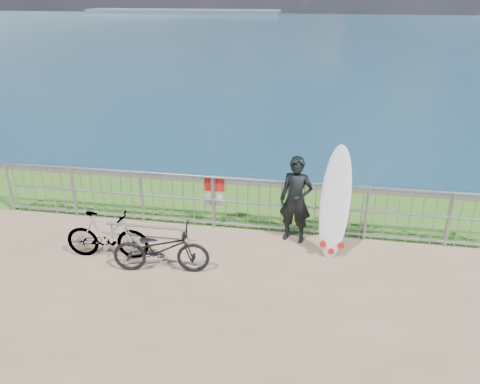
% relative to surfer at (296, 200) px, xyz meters
% --- Properties ---
extents(grass_strip, '(120.00, 120.00, 0.00)m').
position_rel_surfer_xyz_m(grass_strip, '(-1.16, 1.34, -0.84)').
color(grass_strip, '#2F651B').
rests_on(grass_strip, ground).
extents(seascape, '(260.00, 260.00, 5.00)m').
position_rel_surfer_xyz_m(seascape, '(-44.91, 146.13, -4.88)').
color(seascape, brown).
rests_on(seascape, ground).
extents(railing, '(10.06, 0.10, 1.13)m').
position_rel_surfer_xyz_m(railing, '(-1.15, 0.24, -0.27)').
color(railing, gray).
rests_on(railing, ground).
extents(surfer, '(0.68, 0.51, 1.69)m').
position_rel_surfer_xyz_m(surfer, '(0.00, 0.00, 0.00)').
color(surfer, black).
rests_on(surfer, ground).
extents(surfboard, '(0.62, 0.57, 2.06)m').
position_rel_surfer_xyz_m(surfboard, '(0.71, -0.39, 0.10)').
color(surfboard, white).
rests_on(surfboard, ground).
extents(bicycle_near, '(1.72, 0.80, 0.87)m').
position_rel_surfer_xyz_m(bicycle_near, '(-2.17, -1.49, -0.41)').
color(bicycle_near, black).
rests_on(bicycle_near, ground).
extents(bicycle_far, '(1.54, 0.54, 0.91)m').
position_rel_surfer_xyz_m(bicycle_far, '(-3.26, -1.23, -0.39)').
color(bicycle_far, black).
rests_on(bicycle_far, ground).
extents(bike_rack, '(1.62, 0.05, 0.34)m').
position_rel_surfer_xyz_m(bike_rack, '(-2.79, -0.56, -0.57)').
color(bike_rack, gray).
rests_on(bike_rack, ground).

